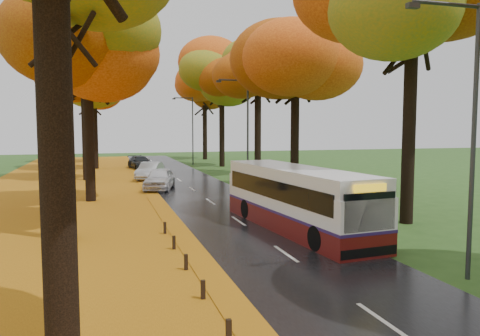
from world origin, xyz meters
name	(u,v)px	position (x,y,z in m)	size (l,w,h in m)	color
road	(207,200)	(0.00, 25.00, 0.02)	(6.50, 90.00, 0.04)	black
centre_line	(207,199)	(0.00, 25.00, 0.04)	(0.12, 90.00, 0.01)	silver
leaf_verge	(52,207)	(-9.00, 25.00, 0.01)	(12.00, 90.00, 0.02)	#8D4F0C
leaf_drift	(157,201)	(-3.05, 25.00, 0.04)	(0.90, 90.00, 0.01)	#BA7A13
trees_left	(82,43)	(-7.18, 27.06, 9.53)	(9.20, 74.00, 13.88)	black
trees_right	(303,51)	(7.19, 26.91, 9.69)	(9.30, 74.20, 13.96)	black
streetlamp_near	(467,120)	(3.95, 8.00, 4.71)	(2.45, 0.18, 8.00)	#333538
streetlamp_mid	(244,124)	(3.95, 30.00, 4.71)	(2.45, 0.18, 8.00)	#333538
streetlamp_far	(191,125)	(3.95, 52.00, 4.71)	(2.45, 0.18, 8.00)	#333538
bus	(296,197)	(1.91, 15.56, 1.46)	(3.32, 10.47, 2.71)	#57100D
car_white	(160,179)	(-2.27, 30.47, 0.81)	(1.82, 4.53, 1.54)	silver
car_silver	(150,171)	(-2.30, 37.18, 0.77)	(1.55, 4.44, 1.46)	#A4A6AC
car_dark	(140,162)	(-2.29, 47.97, 0.71)	(1.89, 4.65, 1.35)	black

